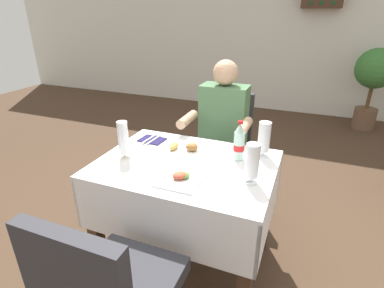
{
  "coord_description": "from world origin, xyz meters",
  "views": [
    {
      "loc": [
        0.48,
        -1.37,
        1.58
      ],
      "look_at": [
        -0.15,
        0.19,
        0.84
      ],
      "focal_mm": 28.06,
      "sensor_mm": 36.0,
      "label": 1
    }
  ],
  "objects_px": {
    "seated_diner_far": "(221,132)",
    "beer_glass_middle": "(264,139)",
    "beer_glass_left": "(123,139)",
    "potted_plant_corner": "(374,76)",
    "napkin_cutlery_set": "(152,140)",
    "chair_far_diner_seat": "(222,145)",
    "plate_far_diner": "(185,149)",
    "cola_bottle_primary": "(239,143)",
    "plate_near_camera": "(180,178)",
    "beer_glass_right": "(252,163)",
    "main_dining_table": "(186,189)"
  },
  "relations": [
    {
      "from": "seated_diner_far",
      "to": "beer_glass_middle",
      "type": "relative_size",
      "value": 5.67
    },
    {
      "from": "beer_glass_left",
      "to": "potted_plant_corner",
      "type": "distance_m",
      "value": 3.85
    },
    {
      "from": "seated_diner_far",
      "to": "napkin_cutlery_set",
      "type": "xyz_separation_m",
      "value": [
        -0.37,
        -0.45,
        0.05
      ]
    },
    {
      "from": "chair_far_diner_seat",
      "to": "plate_far_diner",
      "type": "relative_size",
      "value": 4.22
    },
    {
      "from": "cola_bottle_primary",
      "to": "plate_near_camera",
      "type": "bearing_deg",
      "value": -121.92
    },
    {
      "from": "beer_glass_middle",
      "to": "potted_plant_corner",
      "type": "xyz_separation_m",
      "value": [
        1.0,
        3.07,
        -0.11
      ]
    },
    {
      "from": "beer_glass_middle",
      "to": "potted_plant_corner",
      "type": "bearing_deg",
      "value": 71.89
    },
    {
      "from": "beer_glass_middle",
      "to": "cola_bottle_primary",
      "type": "height_order",
      "value": "cola_bottle_primary"
    },
    {
      "from": "beer_glass_middle",
      "to": "beer_glass_right",
      "type": "bearing_deg",
      "value": -90.51
    },
    {
      "from": "plate_near_camera",
      "to": "beer_glass_right",
      "type": "height_order",
      "value": "beer_glass_right"
    },
    {
      "from": "plate_far_diner",
      "to": "potted_plant_corner",
      "type": "bearing_deg",
      "value": 65.17
    },
    {
      "from": "napkin_cutlery_set",
      "to": "chair_far_diner_seat",
      "type": "bearing_deg",
      "value": 57.88
    },
    {
      "from": "seated_diner_far",
      "to": "plate_near_camera",
      "type": "xyz_separation_m",
      "value": [
        0.03,
        -0.87,
        0.06
      ]
    },
    {
      "from": "plate_near_camera",
      "to": "beer_glass_middle",
      "type": "xyz_separation_m",
      "value": [
        0.35,
        0.46,
        0.1
      ]
    },
    {
      "from": "napkin_cutlery_set",
      "to": "cola_bottle_primary",
      "type": "bearing_deg",
      "value": -5.49
    },
    {
      "from": "main_dining_table",
      "to": "plate_far_diner",
      "type": "height_order",
      "value": "plate_far_diner"
    },
    {
      "from": "seated_diner_far",
      "to": "main_dining_table",
      "type": "bearing_deg",
      "value": -91.58
    },
    {
      "from": "plate_far_diner",
      "to": "beer_glass_right",
      "type": "distance_m",
      "value": 0.53
    },
    {
      "from": "main_dining_table",
      "to": "beer_glass_right",
      "type": "xyz_separation_m",
      "value": [
        0.4,
        -0.08,
        0.3
      ]
    },
    {
      "from": "main_dining_table",
      "to": "chair_far_diner_seat",
      "type": "relative_size",
      "value": 1.07
    },
    {
      "from": "chair_far_diner_seat",
      "to": "beer_glass_right",
      "type": "height_order",
      "value": "beer_glass_right"
    },
    {
      "from": "chair_far_diner_seat",
      "to": "potted_plant_corner",
      "type": "relative_size",
      "value": 0.85
    },
    {
      "from": "seated_diner_far",
      "to": "napkin_cutlery_set",
      "type": "relative_size",
      "value": 6.52
    },
    {
      "from": "plate_near_camera",
      "to": "beer_glass_left",
      "type": "bearing_deg",
      "value": 164.23
    },
    {
      "from": "cola_bottle_primary",
      "to": "napkin_cutlery_set",
      "type": "distance_m",
      "value": 0.64
    },
    {
      "from": "cola_bottle_primary",
      "to": "potted_plant_corner",
      "type": "relative_size",
      "value": 0.22
    },
    {
      "from": "main_dining_table",
      "to": "beer_glass_left",
      "type": "relative_size",
      "value": 4.43
    },
    {
      "from": "main_dining_table",
      "to": "beer_glass_middle",
      "type": "distance_m",
      "value": 0.57
    },
    {
      "from": "chair_far_diner_seat",
      "to": "plate_far_diner",
      "type": "height_order",
      "value": "chair_far_diner_seat"
    },
    {
      "from": "plate_near_camera",
      "to": "beer_glass_middle",
      "type": "distance_m",
      "value": 0.59
    },
    {
      "from": "chair_far_diner_seat",
      "to": "beer_glass_middle",
      "type": "height_order",
      "value": "beer_glass_middle"
    },
    {
      "from": "cola_bottle_primary",
      "to": "napkin_cutlery_set",
      "type": "relative_size",
      "value": 1.27
    },
    {
      "from": "chair_far_diner_seat",
      "to": "beer_glass_middle",
      "type": "bearing_deg",
      "value": -51.94
    },
    {
      "from": "seated_diner_far",
      "to": "napkin_cutlery_set",
      "type": "height_order",
      "value": "seated_diner_far"
    },
    {
      "from": "plate_near_camera",
      "to": "plate_far_diner",
      "type": "height_order",
      "value": "plate_far_diner"
    },
    {
      "from": "chair_far_diner_seat",
      "to": "cola_bottle_primary",
      "type": "xyz_separation_m",
      "value": [
        0.28,
        -0.62,
        0.31
      ]
    },
    {
      "from": "main_dining_table",
      "to": "beer_glass_left",
      "type": "height_order",
      "value": "beer_glass_left"
    },
    {
      "from": "beer_glass_right",
      "to": "napkin_cutlery_set",
      "type": "relative_size",
      "value": 1.14
    },
    {
      "from": "main_dining_table",
      "to": "cola_bottle_primary",
      "type": "relative_size",
      "value": 4.22
    },
    {
      "from": "beer_glass_right",
      "to": "napkin_cutlery_set",
      "type": "xyz_separation_m",
      "value": [
        -0.75,
        0.3,
        -0.11
      ]
    },
    {
      "from": "seated_diner_far",
      "to": "beer_glass_right",
      "type": "bearing_deg",
      "value": -62.82
    },
    {
      "from": "main_dining_table",
      "to": "chair_far_diner_seat",
      "type": "distance_m",
      "value": 0.78
    },
    {
      "from": "plate_far_diner",
      "to": "napkin_cutlery_set",
      "type": "relative_size",
      "value": 1.19
    },
    {
      "from": "plate_far_diner",
      "to": "cola_bottle_primary",
      "type": "relative_size",
      "value": 0.93
    },
    {
      "from": "main_dining_table",
      "to": "seated_diner_far",
      "type": "distance_m",
      "value": 0.68
    },
    {
      "from": "beer_glass_left",
      "to": "cola_bottle_primary",
      "type": "distance_m",
      "value": 0.69
    },
    {
      "from": "chair_far_diner_seat",
      "to": "seated_diner_far",
      "type": "relative_size",
      "value": 0.77
    },
    {
      "from": "chair_far_diner_seat",
      "to": "cola_bottle_primary",
      "type": "distance_m",
      "value": 0.74
    },
    {
      "from": "plate_far_diner",
      "to": "beer_glass_right",
      "type": "height_order",
      "value": "beer_glass_right"
    },
    {
      "from": "plate_far_diner",
      "to": "chair_far_diner_seat",
      "type": "bearing_deg",
      "value": 84.05
    }
  ]
}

